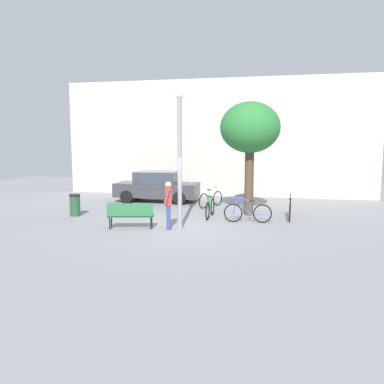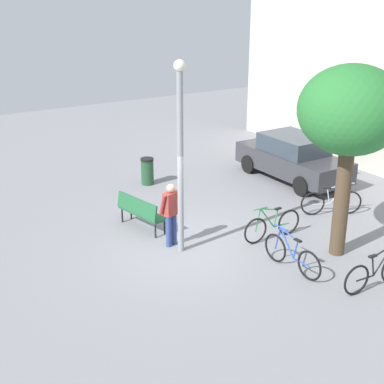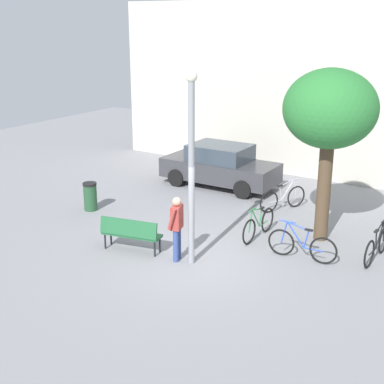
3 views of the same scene
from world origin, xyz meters
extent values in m
plane|color=gray|center=(0.00, 0.00, 0.00)|extent=(36.00, 36.00, 0.00)
cube|color=beige|center=(0.00, 9.66, 3.27)|extent=(17.63, 2.00, 6.55)
cylinder|color=gray|center=(0.16, -0.16, 2.24)|extent=(0.15, 0.15, 4.48)
sphere|color=#F2EACC|center=(0.16, -0.16, 4.60)|extent=(0.28, 0.28, 0.28)
cylinder|color=#334784|center=(-0.20, -0.31, 0.42)|extent=(0.14, 0.14, 0.85)
cylinder|color=#334784|center=(-0.26, -0.12, 0.42)|extent=(0.14, 0.14, 0.85)
cube|color=#9E3833|center=(-0.23, -0.21, 1.15)|extent=(0.32, 0.45, 0.60)
sphere|color=tan|center=(-0.23, -0.21, 1.56)|extent=(0.22, 0.22, 0.22)
cylinder|color=#9E3833|center=(-0.21, -0.47, 1.18)|extent=(0.25, 0.15, 0.55)
cylinder|color=#9E3833|center=(-0.35, 0.01, 1.18)|extent=(0.25, 0.15, 0.55)
cube|color=#236038|center=(-1.57, -0.36, 0.45)|extent=(1.66, 0.78, 0.06)
cube|color=#236038|center=(-1.53, -0.54, 0.70)|extent=(1.59, 0.47, 0.44)
cylinder|color=black|center=(-2.31, -0.36, 0.21)|extent=(0.05, 0.05, 0.42)
cylinder|color=black|center=(-0.90, -0.04, 0.21)|extent=(0.05, 0.05, 0.42)
cylinder|color=black|center=(-2.24, -0.67, 0.21)|extent=(0.05, 0.05, 0.42)
cylinder|color=black|center=(-0.83, -0.36, 0.21)|extent=(0.05, 0.05, 0.42)
cylinder|color=#4D3B28|center=(2.32, 3.09, 1.38)|extent=(0.37, 0.37, 2.77)
ellipsoid|color=#2A7633|center=(2.32, 3.09, 3.63)|extent=(2.45, 2.45, 2.08)
torus|color=black|center=(1.85, 1.49, 0.36)|extent=(0.71, 0.10, 0.71)
torus|color=black|center=(2.94, 1.57, 0.36)|extent=(0.71, 0.10, 0.71)
cylinder|color=blue|center=(2.21, 1.52, 0.64)|extent=(0.50, 0.07, 0.64)
cylinder|color=blue|center=(2.26, 1.52, 0.88)|extent=(0.58, 0.08, 0.18)
cylinder|color=blue|center=(2.49, 1.54, 0.57)|extent=(0.14, 0.05, 0.48)
cylinder|color=blue|center=(2.69, 1.55, 0.33)|extent=(0.50, 0.07, 0.04)
cylinder|color=blue|center=(1.91, 1.50, 0.64)|extent=(0.17, 0.05, 0.63)
cube|color=black|center=(2.54, 1.54, 0.83)|extent=(0.20, 0.09, 0.04)
cylinder|color=blue|center=(1.98, 1.50, 0.95)|extent=(0.44, 0.06, 0.03)
torus|color=black|center=(4.01, 3.08, 0.36)|extent=(0.09, 0.71, 0.71)
torus|color=black|center=(3.96, 1.98, 0.36)|extent=(0.09, 0.71, 0.71)
cylinder|color=black|center=(4.00, 2.72, 0.64)|extent=(0.06, 0.50, 0.64)
cylinder|color=black|center=(3.99, 2.67, 0.88)|extent=(0.07, 0.58, 0.18)
cylinder|color=black|center=(3.98, 2.43, 0.57)|extent=(0.04, 0.14, 0.48)
cylinder|color=black|center=(3.97, 2.23, 0.33)|extent=(0.06, 0.50, 0.04)
cylinder|color=black|center=(4.01, 3.02, 0.64)|extent=(0.04, 0.17, 0.63)
cube|color=black|center=(3.98, 2.38, 0.83)|extent=(0.09, 0.20, 0.04)
cylinder|color=black|center=(4.01, 2.95, 0.95)|extent=(0.05, 0.44, 0.03)
torus|color=black|center=(0.70, 5.23, 0.36)|extent=(0.37, 0.66, 0.71)
torus|color=black|center=(0.20, 4.25, 0.36)|extent=(0.37, 0.66, 0.71)
cylinder|color=#ADADB7|center=(0.54, 4.90, 0.64)|extent=(0.26, 0.46, 0.64)
cylinder|color=#ADADB7|center=(0.52, 4.86, 0.88)|extent=(0.30, 0.53, 0.18)
cylinder|color=#ADADB7|center=(0.41, 4.65, 0.57)|extent=(0.09, 0.14, 0.48)
cylinder|color=#ADADB7|center=(0.32, 4.47, 0.33)|extent=(0.26, 0.46, 0.04)
cylinder|color=#ADADB7|center=(0.67, 5.17, 0.64)|extent=(0.11, 0.16, 0.63)
cube|color=black|center=(0.39, 4.61, 0.83)|extent=(0.16, 0.21, 0.04)
cylinder|color=#ADADB7|center=(0.65, 5.11, 0.95)|extent=(0.23, 0.41, 0.03)
torus|color=black|center=(0.82, 1.68, 0.36)|extent=(0.06, 0.71, 0.71)
torus|color=black|center=(0.85, 2.78, 0.36)|extent=(0.06, 0.71, 0.71)
cylinder|color=#338447|center=(0.83, 2.05, 0.64)|extent=(0.05, 0.50, 0.64)
cylinder|color=#338447|center=(0.83, 2.10, 0.88)|extent=(0.05, 0.58, 0.18)
cylinder|color=#338447|center=(0.84, 2.33, 0.57)|extent=(0.04, 0.14, 0.48)
cylinder|color=#338447|center=(0.84, 2.53, 0.33)|extent=(0.05, 0.50, 0.04)
cylinder|color=#338447|center=(0.83, 1.75, 0.64)|extent=(0.04, 0.17, 0.63)
cube|color=black|center=(0.84, 2.38, 0.83)|extent=(0.08, 0.20, 0.04)
cylinder|color=#338447|center=(0.83, 1.81, 0.95)|extent=(0.04, 0.44, 0.03)
cube|color=#38383D|center=(-2.52, 5.86, 0.62)|extent=(4.23, 1.77, 0.70)
cube|color=#333D47|center=(-2.52, 5.86, 1.25)|extent=(2.13, 1.60, 0.60)
cylinder|color=black|center=(-1.18, 6.68, 0.32)|extent=(0.64, 0.23, 0.64)
cylinder|color=black|center=(-1.16, 5.08, 0.32)|extent=(0.64, 0.23, 0.64)
cylinder|color=black|center=(-3.88, 6.63, 0.32)|extent=(0.64, 0.23, 0.64)
cylinder|color=black|center=(-3.85, 5.03, 0.32)|extent=(0.64, 0.23, 0.64)
cylinder|color=#234C2D|center=(-4.68, 1.40, 0.41)|extent=(0.42, 0.42, 0.82)
cylinder|color=black|center=(-4.68, 1.40, 0.86)|extent=(0.44, 0.44, 0.08)
camera|label=1|loc=(3.34, -13.03, 3.01)|focal=36.23mm
camera|label=2|loc=(10.86, -6.43, 6.28)|focal=51.15mm
camera|label=3|loc=(6.91, -10.55, 5.83)|focal=50.65mm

